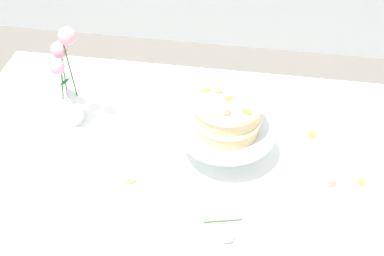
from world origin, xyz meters
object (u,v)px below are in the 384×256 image
(dining_table, at_px, (169,185))
(flower_vase, at_px, (68,87))
(layer_cake, at_px, (227,115))
(fallen_rose, at_px, (226,235))
(cake_stand, at_px, (226,134))

(dining_table, distance_m, flower_vase, 0.44)
(layer_cake, xyz_separation_m, fallen_rose, (0.04, -0.33, -0.14))
(dining_table, xyz_separation_m, fallen_rose, (0.20, -0.25, 0.11))
(cake_stand, height_order, layer_cake, layer_cake)
(dining_table, distance_m, layer_cake, 0.30)
(cake_stand, distance_m, fallen_rose, 0.33)
(dining_table, height_order, layer_cake, layer_cake)
(fallen_rose, bearing_deg, layer_cake, 96.95)
(cake_stand, relative_size, flower_vase, 0.82)
(flower_vase, xyz_separation_m, fallen_rose, (0.55, -0.41, -0.12))
(dining_table, height_order, flower_vase, flower_vase)
(layer_cake, bearing_deg, fallen_rose, -83.05)
(flower_vase, bearing_deg, cake_stand, -8.90)
(dining_table, xyz_separation_m, layer_cake, (0.16, 0.07, 0.25))
(cake_stand, xyz_separation_m, flower_vase, (-0.51, 0.08, 0.06))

